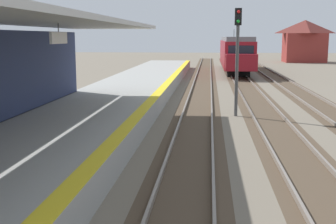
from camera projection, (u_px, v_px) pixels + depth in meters
station_platform at (76, 128)px, 16.46m from camera, size 5.00×80.00×0.91m
track_pair_nearest_platform at (196, 121)px, 20.05m from camera, size 2.34×120.00×0.16m
track_pair_middle at (272, 122)px, 19.73m from camera, size 2.34×120.00×0.16m
approaching_train at (235, 52)px, 48.29m from camera, size 2.93×19.60×4.76m
rail_signal_post at (237, 51)px, 21.01m from camera, size 0.32×0.34×5.20m
distant_trackside_house at (305, 40)px, 67.04m from camera, size 6.60×5.28×6.40m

